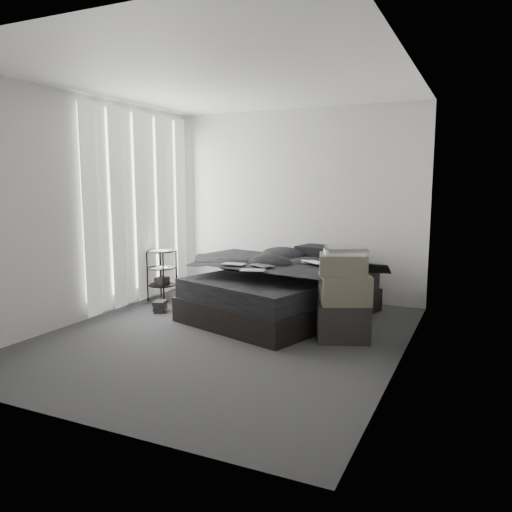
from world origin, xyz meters
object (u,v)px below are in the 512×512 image
at_px(bed, 281,304).
at_px(side_stand, 162,276).
at_px(laptop, 310,256).
at_px(box_lower, 343,321).

height_order(bed, side_stand, side_stand).
height_order(laptop, box_lower, laptop).
relative_size(laptop, side_stand, 0.49).
xyz_separation_m(laptop, box_lower, (0.54, -0.53, -0.57)).
relative_size(bed, box_lower, 3.97).
height_order(side_stand, box_lower, side_stand).
xyz_separation_m(bed, box_lower, (0.92, -0.60, 0.05)).
bearing_deg(bed, side_stand, -164.73).
relative_size(bed, side_stand, 3.06).
bearing_deg(side_stand, bed, -2.32).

